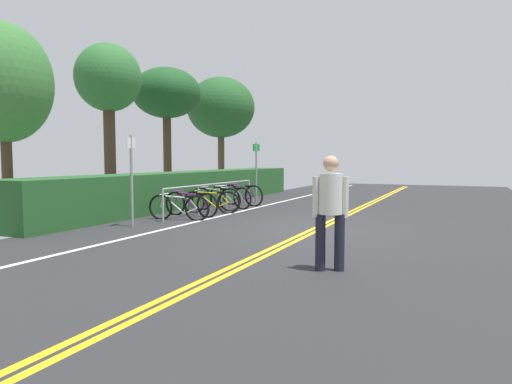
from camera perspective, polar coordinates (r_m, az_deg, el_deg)
ground_plane at (r=10.06m, az=7.74°, el=-4.75°), size 37.31×10.21×0.05m
centre_line_yellow_inner at (r=10.03m, az=8.18°, el=-4.63°), size 33.58×0.10×0.00m
centre_line_yellow_outer at (r=10.08m, az=7.31°, el=-4.58°), size 33.58×0.10×0.00m
bike_lane_stripe_white at (r=11.29m, az=-7.05°, el=-3.63°), size 33.58×0.12×0.00m
bike_rack at (r=13.17m, az=-5.44°, el=0.19°), size 4.89×0.05×0.83m
bicycle_0 at (r=11.54m, az=-9.73°, el=-1.90°), size 0.46×1.65×0.69m
bicycle_1 at (r=12.25m, az=-8.20°, el=-1.50°), size 0.46×1.76×0.70m
bicycle_2 at (r=12.88m, az=-5.68°, el=-1.25°), size 0.56×1.63×0.68m
bicycle_3 at (r=13.52m, az=-5.10°, el=-0.87°), size 0.46×1.67×0.74m
bicycle_4 at (r=14.16m, az=-3.31°, el=-0.66°), size 0.54×1.69×0.72m
bicycle_5 at (r=14.93m, az=-1.77°, el=-0.37°), size 0.46×1.66×0.74m
pedestrian at (r=6.24m, az=9.36°, el=-1.69°), size 0.32×0.46×1.58m
sign_post_near at (r=10.57m, az=-15.45°, el=2.55°), size 0.36×0.10×2.07m
sign_post_far at (r=15.76m, az=0.04°, el=3.26°), size 0.36×0.10×2.11m
hedge_backdrop at (r=15.36m, az=-8.26°, el=0.50°), size 13.84×1.37×1.11m
tree_near_left at (r=12.29m, az=-29.23°, el=11.84°), size 2.18×2.18×4.68m
tree_mid at (r=15.09m, az=-18.14°, el=13.15°), size 2.02×2.02×5.09m
tree_far_right at (r=17.73m, az=-11.22°, el=11.98°), size 2.58×2.58×4.96m
tree_extra at (r=21.05m, az=-4.46°, el=10.52°), size 3.09×3.09×5.25m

